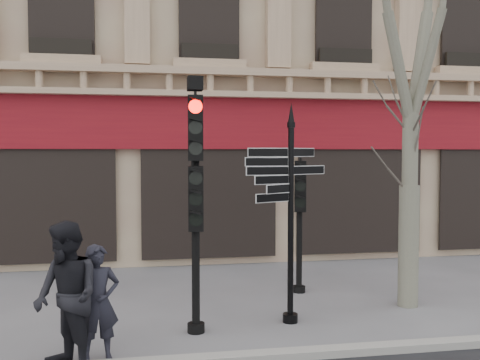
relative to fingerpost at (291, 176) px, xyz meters
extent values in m
plane|color=#5E5E63|center=(-0.82, -0.15, -2.48)|extent=(80.00, 80.00, 0.00)
cube|color=#999791|center=(-0.82, -1.55, -2.42)|extent=(80.00, 0.25, 0.12)
cube|color=maroon|center=(-0.82, 4.73, 1.12)|extent=(28.00, 0.25, 1.30)
cube|color=#9F8467|center=(-0.82, 4.50, 2.09)|extent=(28.00, 0.35, 0.74)
cylinder|color=black|center=(0.00, 0.00, -0.84)|extent=(0.10, 0.10, 3.28)
cylinder|color=black|center=(0.00, 0.00, -2.41)|extent=(0.26, 0.26, 0.15)
cone|color=black|center=(0.00, 0.00, 1.05)|extent=(0.11, 0.11, 0.33)
cylinder|color=black|center=(-1.62, -0.24, -0.63)|extent=(0.13, 0.13, 3.72)
cylinder|color=black|center=(-1.62, -0.24, -2.41)|extent=(0.28, 0.28, 0.15)
cube|color=black|center=(-1.62, -0.24, -0.33)|extent=(0.47, 0.35, 1.01)
cube|color=black|center=(-1.62, -0.24, 0.76)|extent=(0.47, 0.35, 1.01)
sphere|color=#FF0C05|center=(-1.62, -0.24, 1.03)|extent=(0.21, 0.21, 0.21)
cube|color=black|center=(-1.62, -0.24, 1.46)|extent=(0.26, 0.32, 0.21)
cylinder|color=black|center=(0.69, 1.84, -1.13)|extent=(0.13, 0.13, 2.70)
cylinder|color=black|center=(0.69, 1.84, -2.41)|extent=(0.28, 0.28, 0.15)
cube|color=black|center=(0.69, 1.84, -0.30)|extent=(0.53, 0.44, 1.03)
cylinder|color=gray|center=(2.42, 0.55, -1.35)|extent=(0.37, 0.37, 2.26)
cylinder|color=gray|center=(2.42, 0.55, 0.39)|extent=(0.29, 0.29, 1.44)
imported|color=black|center=(-3.05, -1.13, -1.68)|extent=(0.66, 0.51, 1.61)
imported|color=black|center=(-3.42, -1.45, -1.50)|extent=(1.17, 1.22, 1.97)
camera|label=1|loc=(-2.37, -8.61, 0.39)|focal=40.00mm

